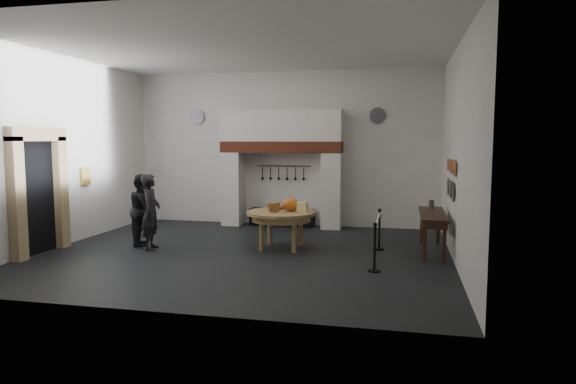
% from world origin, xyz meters
% --- Properties ---
extents(floor, '(9.00, 8.00, 0.02)m').
position_xyz_m(floor, '(0.00, 0.00, 0.00)').
color(floor, black).
rests_on(floor, ground).
extents(ceiling, '(9.00, 8.00, 0.02)m').
position_xyz_m(ceiling, '(0.00, 0.00, 4.50)').
color(ceiling, silver).
rests_on(ceiling, wall_back).
extents(wall_back, '(9.00, 0.02, 4.50)m').
position_xyz_m(wall_back, '(0.00, 4.00, 2.25)').
color(wall_back, silver).
rests_on(wall_back, floor).
extents(wall_front, '(9.00, 0.02, 4.50)m').
position_xyz_m(wall_front, '(0.00, -4.00, 2.25)').
color(wall_front, silver).
rests_on(wall_front, floor).
extents(wall_left, '(0.02, 8.00, 4.50)m').
position_xyz_m(wall_left, '(-4.50, 0.00, 2.25)').
color(wall_left, silver).
rests_on(wall_left, floor).
extents(wall_right, '(0.02, 8.00, 4.50)m').
position_xyz_m(wall_right, '(4.50, 0.00, 2.25)').
color(wall_right, silver).
rests_on(wall_right, floor).
extents(chimney_pier_left, '(0.55, 0.70, 2.15)m').
position_xyz_m(chimney_pier_left, '(-1.48, 3.65, 1.07)').
color(chimney_pier_left, silver).
rests_on(chimney_pier_left, floor).
extents(chimney_pier_right, '(0.55, 0.70, 2.15)m').
position_xyz_m(chimney_pier_right, '(1.48, 3.65, 1.07)').
color(chimney_pier_right, silver).
rests_on(chimney_pier_right, floor).
extents(hearth_brick_band, '(3.50, 0.72, 0.32)m').
position_xyz_m(hearth_brick_band, '(0.00, 3.65, 2.31)').
color(hearth_brick_band, '#9E442B').
rests_on(hearth_brick_band, chimney_pier_left).
extents(chimney_hood, '(3.50, 0.70, 0.90)m').
position_xyz_m(chimney_hood, '(0.00, 3.65, 2.92)').
color(chimney_hood, silver).
rests_on(chimney_hood, hearth_brick_band).
extents(iron_range, '(1.90, 0.45, 0.50)m').
position_xyz_m(iron_range, '(0.00, 3.72, 0.25)').
color(iron_range, black).
rests_on(iron_range, floor).
extents(utensil_rail, '(1.60, 0.02, 0.02)m').
position_xyz_m(utensil_rail, '(0.00, 3.92, 1.75)').
color(utensil_rail, black).
rests_on(utensil_rail, wall_back).
extents(door_recess, '(0.04, 1.10, 2.50)m').
position_xyz_m(door_recess, '(-4.47, -1.00, 1.25)').
color(door_recess, black).
rests_on(door_recess, floor).
extents(door_jamb_near, '(0.22, 0.30, 2.60)m').
position_xyz_m(door_jamb_near, '(-4.38, -1.70, 1.30)').
color(door_jamb_near, tan).
rests_on(door_jamb_near, floor).
extents(door_jamb_far, '(0.22, 0.30, 2.60)m').
position_xyz_m(door_jamb_far, '(-4.38, -0.30, 1.30)').
color(door_jamb_far, tan).
rests_on(door_jamb_far, floor).
extents(door_lintel, '(0.22, 1.70, 0.30)m').
position_xyz_m(door_lintel, '(-4.38, -1.00, 2.65)').
color(door_lintel, tan).
rests_on(door_lintel, door_jamb_near).
extents(wall_plaque, '(0.05, 0.34, 0.44)m').
position_xyz_m(wall_plaque, '(-4.45, 0.80, 1.60)').
color(wall_plaque, gold).
rests_on(wall_plaque, wall_left).
extents(work_table, '(2.00, 2.00, 0.07)m').
position_xyz_m(work_table, '(0.70, 0.69, 0.84)').
color(work_table, tan).
rests_on(work_table, floor).
extents(pumpkin, '(0.36, 0.36, 0.31)m').
position_xyz_m(pumpkin, '(0.90, 0.79, 1.03)').
color(pumpkin, orange).
rests_on(pumpkin, work_table).
extents(cheese_block_big, '(0.22, 0.22, 0.24)m').
position_xyz_m(cheese_block_big, '(1.20, 0.64, 0.99)').
color(cheese_block_big, '#F7E893').
rests_on(cheese_block_big, work_table).
extents(cheese_block_small, '(0.18, 0.18, 0.20)m').
position_xyz_m(cheese_block_small, '(1.18, 0.94, 0.97)').
color(cheese_block_small, '#DCDB84').
rests_on(cheese_block_small, work_table).
extents(wicker_basket, '(0.40, 0.40, 0.22)m').
position_xyz_m(wicker_basket, '(0.55, 0.54, 0.98)').
color(wicker_basket, olive).
rests_on(wicker_basket, work_table).
extents(bread_loaf, '(0.31, 0.18, 0.13)m').
position_xyz_m(bread_loaf, '(0.60, 1.04, 0.94)').
color(bread_loaf, olive).
rests_on(bread_loaf, work_table).
extents(visitor_near, '(0.56, 0.72, 1.75)m').
position_xyz_m(visitor_near, '(-2.23, -0.04, 0.88)').
color(visitor_near, black).
rests_on(visitor_near, floor).
extents(visitor_far, '(0.90, 1.01, 1.72)m').
position_xyz_m(visitor_far, '(-2.63, 0.36, 0.86)').
color(visitor_far, black).
rests_on(visitor_far, floor).
extents(side_table, '(0.55, 2.20, 0.06)m').
position_xyz_m(side_table, '(4.10, 1.03, 0.87)').
color(side_table, '#341B12').
rests_on(side_table, floor).
extents(pewter_jug, '(0.12, 0.12, 0.22)m').
position_xyz_m(pewter_jug, '(4.10, 1.63, 1.01)').
color(pewter_jug, '#4D4E53').
rests_on(pewter_jug, side_table).
extents(copper_pan_a, '(0.03, 0.34, 0.34)m').
position_xyz_m(copper_pan_a, '(4.46, 0.20, 1.95)').
color(copper_pan_a, '#C6662D').
rests_on(copper_pan_a, wall_right).
extents(copper_pan_b, '(0.03, 0.32, 0.32)m').
position_xyz_m(copper_pan_b, '(4.46, 0.75, 1.95)').
color(copper_pan_b, '#C6662D').
rests_on(copper_pan_b, wall_right).
extents(copper_pan_c, '(0.03, 0.30, 0.30)m').
position_xyz_m(copper_pan_c, '(4.46, 1.30, 1.95)').
color(copper_pan_c, '#C6662D').
rests_on(copper_pan_c, wall_right).
extents(copper_pan_d, '(0.03, 0.28, 0.28)m').
position_xyz_m(copper_pan_d, '(4.46, 1.85, 1.95)').
color(copper_pan_d, '#C6662D').
rests_on(copper_pan_d, wall_right).
extents(pewter_plate_left, '(0.03, 0.40, 0.40)m').
position_xyz_m(pewter_plate_left, '(4.46, 0.40, 1.45)').
color(pewter_plate_left, '#4C4C51').
rests_on(pewter_plate_left, wall_right).
extents(pewter_plate_mid, '(0.03, 0.40, 0.40)m').
position_xyz_m(pewter_plate_mid, '(4.46, 1.00, 1.45)').
color(pewter_plate_mid, '#4C4C51').
rests_on(pewter_plate_mid, wall_right).
extents(pewter_plate_right, '(0.03, 0.40, 0.40)m').
position_xyz_m(pewter_plate_right, '(4.46, 1.60, 1.45)').
color(pewter_plate_right, '#4C4C51').
rests_on(pewter_plate_right, wall_right).
extents(pewter_plate_back_left, '(0.44, 0.03, 0.44)m').
position_xyz_m(pewter_plate_back_left, '(-2.70, 3.96, 3.20)').
color(pewter_plate_back_left, '#4C4C51').
rests_on(pewter_plate_back_left, wall_back).
extents(pewter_plate_back_right, '(0.44, 0.03, 0.44)m').
position_xyz_m(pewter_plate_back_right, '(2.70, 3.96, 3.20)').
color(pewter_plate_back_right, '#4C4C51').
rests_on(pewter_plate_back_right, wall_back).
extents(barrier_post_near, '(0.05, 0.05, 0.90)m').
position_xyz_m(barrier_post_near, '(2.93, -0.96, 0.45)').
color(barrier_post_near, black).
rests_on(barrier_post_near, floor).
extents(barrier_post_far, '(0.05, 0.05, 0.90)m').
position_xyz_m(barrier_post_far, '(2.93, 1.04, 0.45)').
color(barrier_post_far, black).
rests_on(barrier_post_far, floor).
extents(barrier_rope, '(0.04, 2.00, 0.04)m').
position_xyz_m(barrier_rope, '(2.93, 0.04, 0.85)').
color(barrier_rope, white).
rests_on(barrier_rope, barrier_post_near).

